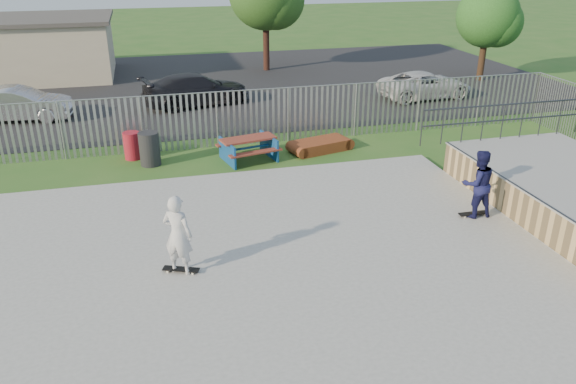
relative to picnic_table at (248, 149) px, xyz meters
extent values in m
plane|color=#2F6121|center=(-1.81, -7.40, -0.39)|extent=(120.00, 120.00, 0.00)
cube|color=gray|center=(-1.81, -7.40, -0.32)|extent=(15.00, 12.00, 0.15)
cylinder|color=#383A3F|center=(5.71, -6.40, 0.69)|extent=(0.06, 7.00, 0.06)
cube|color=maroon|center=(0.00, 0.00, 0.35)|extent=(1.94, 1.09, 0.06)
cube|color=maroon|center=(0.13, -0.60, 0.05)|extent=(1.85, 0.67, 0.05)
cube|color=maroon|center=(-0.13, 0.60, 0.05)|extent=(1.85, 0.67, 0.05)
cube|color=navy|center=(0.00, 0.00, -0.02)|extent=(1.90, 1.74, 0.75)
cube|color=brown|center=(2.62, 0.28, -0.20)|extent=(2.10, 1.41, 0.38)
cylinder|color=maroon|center=(-3.79, 1.08, 0.07)|extent=(0.56, 0.56, 0.93)
cylinder|color=#242427|center=(-3.23, 0.33, 0.16)|extent=(0.66, 0.66, 1.11)
cube|color=black|center=(-1.81, 11.60, -0.38)|extent=(40.00, 18.00, 0.02)
imported|color=#B8B8BD|center=(-8.26, 6.87, 0.31)|extent=(4.29, 1.91, 1.37)
imported|color=black|center=(-0.96, 7.57, 0.33)|extent=(5.17, 3.06, 1.40)
imported|color=silver|center=(9.64, 6.18, 0.24)|extent=(4.58, 2.41, 1.23)
cube|color=beige|center=(-9.81, 15.60, 1.11)|extent=(10.00, 6.00, 3.00)
cube|color=#4C4742|center=(-9.81, 15.60, 2.71)|extent=(10.40, 6.40, 0.20)
cylinder|color=#391E16|center=(3.78, 14.43, 1.46)|extent=(0.36, 0.36, 3.70)
cylinder|color=#3E2918|center=(14.31, 8.98, 1.03)|extent=(0.34, 0.34, 2.86)
sphere|color=#275A1E|center=(14.31, 8.98, 2.94)|extent=(3.20, 3.20, 3.20)
cube|color=black|center=(4.87, -6.00, -0.18)|extent=(0.80, 0.22, 0.02)
cube|color=black|center=(-2.79, -6.90, -0.18)|extent=(0.82, 0.49, 0.02)
imported|color=#151744|center=(4.87, -6.00, 0.66)|extent=(0.89, 0.70, 1.81)
imported|color=silver|center=(-2.79, -6.90, 0.66)|extent=(0.79, 0.72, 1.81)
camera|label=1|loc=(-3.13, -17.63, 6.26)|focal=35.00mm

